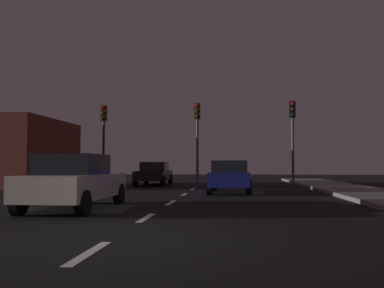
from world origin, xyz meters
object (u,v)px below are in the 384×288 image
Objects in this scene: car_oncoming_far at (154,173)px; traffic_signal_right at (293,127)px; traffic_signal_center at (197,128)px; car_stopped_ahead at (230,176)px; car_adjacent_lane at (75,181)px; traffic_signal_left at (104,129)px.

traffic_signal_right is at bearing -17.01° from car_oncoming_far.
traffic_signal_center is at bearing -180.00° from traffic_signal_right.
car_stopped_ahead is at bearing -55.13° from car_oncoming_far.
car_adjacent_lane is at bearing -123.80° from traffic_signal_right.
car_stopped_ahead is at bearing 59.12° from car_adjacent_lane.
traffic_signal_right is 13.96m from car_adjacent_lane.
traffic_signal_right is at bearing 0.00° from traffic_signal_left.
traffic_signal_left is 8.71m from car_stopped_ahead.
car_oncoming_far is (2.45, 2.47, -2.53)m from traffic_signal_left.
traffic_signal_right is 1.10× the size of car_adjacent_lane.
traffic_signal_center is 1.10× the size of car_adjacent_lane.
traffic_signal_center is 1.02× the size of car_oncoming_far.
traffic_signal_left is 10.53m from traffic_signal_right.
traffic_signal_left is 12.03m from car_adjacent_lane.
traffic_signal_right reaches higher than car_stopped_ahead.
car_adjacent_lane is at bearing -120.88° from car_stopped_ahead.
traffic_signal_center is 1.20× the size of car_stopped_ahead.
traffic_signal_right is 6.03m from car_stopped_ahead.
car_adjacent_lane reaches higher than car_oncoming_far.
traffic_signal_left is at bearing -134.79° from car_oncoming_far.
traffic_signal_right reaches higher than car_adjacent_lane.
traffic_signal_left is 1.19× the size of car_stopped_ahead.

